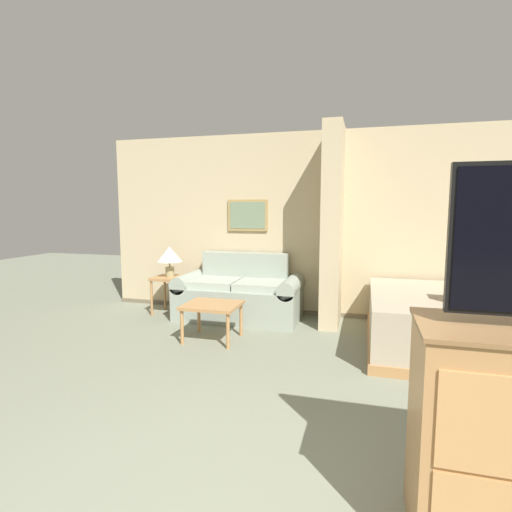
% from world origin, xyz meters
% --- Properties ---
extents(wall_back, '(6.70, 0.16, 2.60)m').
position_xyz_m(wall_back, '(-0.00, 4.41, 1.29)').
color(wall_back, '#CCB78E').
rests_on(wall_back, ground_plane).
extents(wall_partition_pillar, '(0.24, 0.74, 2.60)m').
position_xyz_m(wall_partition_pillar, '(0.08, 3.98, 1.30)').
color(wall_partition_pillar, '#CCB78E').
rests_on(wall_partition_pillar, ground_plane).
extents(couch, '(1.71, 0.84, 0.89)m').
position_xyz_m(couch, '(-1.17, 3.92, 0.33)').
color(couch, '#99A393').
rests_on(couch, ground_plane).
extents(coffee_table, '(0.63, 0.55, 0.43)m').
position_xyz_m(coffee_table, '(-1.19, 2.93, 0.38)').
color(coffee_table, '#B27F4C').
rests_on(coffee_table, ground_plane).
extents(side_table, '(0.45, 0.45, 0.55)m').
position_xyz_m(side_table, '(-2.22, 3.88, 0.46)').
color(side_table, '#B27F4C').
rests_on(side_table, ground_plane).
extents(table_lamp, '(0.36, 0.36, 0.44)m').
position_xyz_m(table_lamp, '(-2.22, 3.88, 0.86)').
color(table_lamp, tan).
rests_on(table_lamp, side_table).
extents(bed, '(1.86, 1.92, 0.60)m').
position_xyz_m(bed, '(1.49, 3.35, 0.30)').
color(bed, '#B27F4C').
rests_on(bed, ground_plane).
extents(backpack, '(0.31, 0.26, 0.41)m').
position_xyz_m(backpack, '(1.53, 2.97, 0.81)').
color(backpack, '#471E19').
rests_on(backpack, bed).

